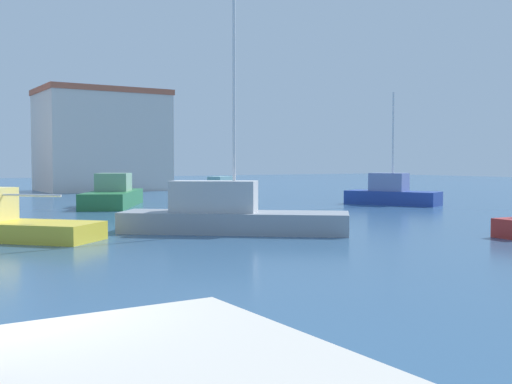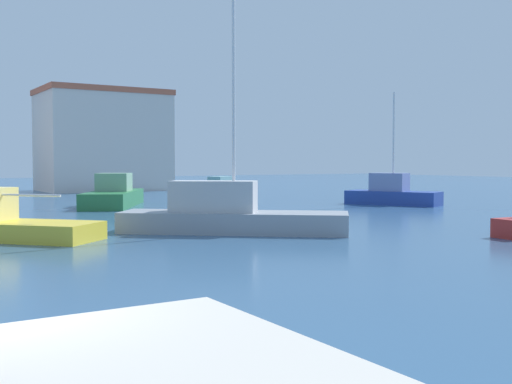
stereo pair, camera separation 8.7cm
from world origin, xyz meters
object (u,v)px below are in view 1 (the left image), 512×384
object	(u,v)px
sailboat_grey_near_pier	(229,214)
motorboat_green_mid_harbor	(113,195)
motorboat_teal_center_channel	(221,199)
sailboat_blue_behind_lamppost	(391,193)

from	to	relation	value
sailboat_grey_near_pier	motorboat_green_mid_harbor	size ratio (longest dim) A/B	1.53
motorboat_teal_center_channel	motorboat_green_mid_harbor	xyz separation A→B (m)	(-3.93, 6.16, 0.03)
motorboat_teal_center_channel	motorboat_green_mid_harbor	bearing A→B (deg)	122.54
motorboat_green_mid_harbor	motorboat_teal_center_channel	bearing A→B (deg)	-57.46
sailboat_grey_near_pier	sailboat_blue_behind_lamppost	world-z (taller)	sailboat_grey_near_pier
sailboat_blue_behind_lamppost	motorboat_green_mid_harbor	size ratio (longest dim) A/B	0.88
sailboat_blue_behind_lamppost	motorboat_green_mid_harbor	distance (m)	17.00
sailboat_grey_near_pier	motorboat_green_mid_harbor	distance (m)	15.72
sailboat_grey_near_pier	sailboat_blue_behind_lamppost	bearing A→B (deg)	26.12
sailboat_grey_near_pier	sailboat_blue_behind_lamppost	xyz separation A→B (m)	(16.12, 7.91, 0.01)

